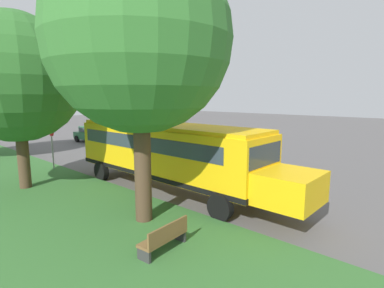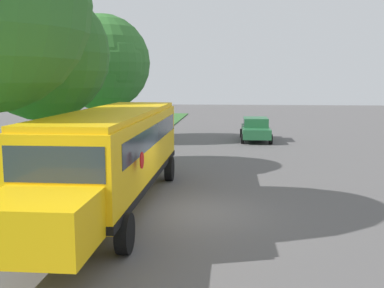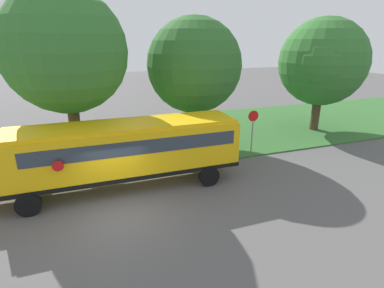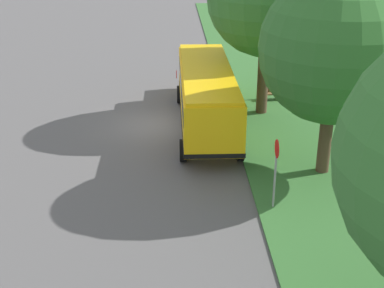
{
  "view_description": "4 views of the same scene",
  "coord_description": "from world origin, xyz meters",
  "px_view_note": "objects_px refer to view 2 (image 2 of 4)",
  "views": [
    {
      "loc": [
        -12.15,
        -9.61,
        4.41
      ],
      "look_at": [
        -0.74,
        0.72,
        1.98
      ],
      "focal_mm": 28.0,
      "sensor_mm": 36.0,
      "label": 1
    },
    {
      "loc": [
        1.11,
        -13.65,
        4.17
      ],
      "look_at": [
        -0.26,
        2.1,
        1.88
      ],
      "focal_mm": 42.0,
      "sensor_mm": 36.0,
      "label": 2
    },
    {
      "loc": [
        10.78,
        -0.89,
        6.72
      ],
      "look_at": [
        -2.42,
        3.87,
        1.87
      ],
      "focal_mm": 28.0,
      "sensor_mm": 36.0,
      "label": 3
    },
    {
      "loc": [
        -0.92,
        25.64,
        10.0
      ],
      "look_at": [
        -1.76,
        4.84,
        1.0
      ],
      "focal_mm": 50.0,
      "sensor_mm": 36.0,
      "label": 4
    }
  ],
  "objects_px": {
    "school_bus": "(114,149)",
    "car_green_nearest": "(256,128)",
    "oak_tree_roadside_mid": "(43,53)",
    "oak_tree_far_end": "(104,63)",
    "stop_sign": "(118,127)"
  },
  "relations": [
    {
      "from": "oak_tree_roadside_mid",
      "to": "car_green_nearest",
      "type": "bearing_deg",
      "value": 48.1
    },
    {
      "from": "oak_tree_roadside_mid",
      "to": "oak_tree_far_end",
      "type": "xyz_separation_m",
      "value": [
        -0.08,
        9.89,
        -0.08
      ]
    },
    {
      "from": "stop_sign",
      "to": "school_bus",
      "type": "bearing_deg",
      "value": -76.57
    },
    {
      "from": "oak_tree_far_end",
      "to": "oak_tree_roadside_mid",
      "type": "bearing_deg",
      "value": -89.54
    },
    {
      "from": "school_bus",
      "to": "oak_tree_far_end",
      "type": "xyz_separation_m",
      "value": [
        -4.62,
        15.36,
        3.3
      ]
    },
    {
      "from": "stop_sign",
      "to": "car_green_nearest",
      "type": "bearing_deg",
      "value": 48.57
    },
    {
      "from": "car_green_nearest",
      "to": "oak_tree_roadside_mid",
      "type": "distance_m",
      "value": 15.58
    },
    {
      "from": "car_green_nearest",
      "to": "school_bus",
      "type": "bearing_deg",
      "value": -108.16
    },
    {
      "from": "school_bus",
      "to": "car_green_nearest",
      "type": "distance_m",
      "value": 17.49
    },
    {
      "from": "school_bus",
      "to": "stop_sign",
      "type": "xyz_separation_m",
      "value": [
        -1.96,
        8.2,
        -0.19
      ]
    },
    {
      "from": "car_green_nearest",
      "to": "oak_tree_roadside_mid",
      "type": "xyz_separation_m",
      "value": [
        -9.98,
        -11.12,
        4.42
      ]
    },
    {
      "from": "car_green_nearest",
      "to": "oak_tree_roadside_mid",
      "type": "bearing_deg",
      "value": -131.9
    },
    {
      "from": "school_bus",
      "to": "car_green_nearest",
      "type": "bearing_deg",
      "value": 71.84
    },
    {
      "from": "school_bus",
      "to": "oak_tree_roadside_mid",
      "type": "xyz_separation_m",
      "value": [
        -4.54,
        5.47,
        3.37
      ]
    },
    {
      "from": "oak_tree_far_end",
      "to": "car_green_nearest",
      "type": "bearing_deg",
      "value": 6.98
    }
  ]
}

